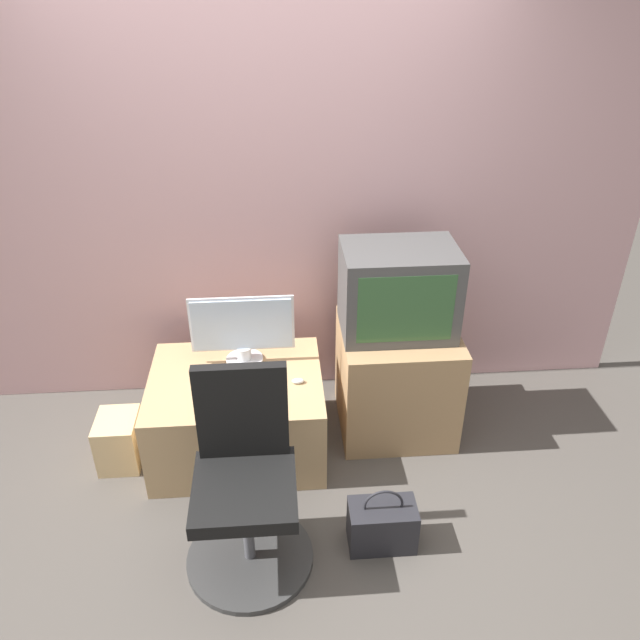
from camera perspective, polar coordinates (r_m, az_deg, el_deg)
ground_plane at (r=3.15m, az=-4.00°, el=-19.83°), size 12.00×12.00×0.00m
wall_back at (r=3.52m, az=-5.15°, el=11.85°), size 4.40×0.05×2.60m
desk at (r=3.50m, az=-7.52°, el=-8.41°), size 0.92×0.74×0.47m
side_stand at (r=3.61m, az=6.97°, el=-5.30°), size 0.64×0.61×0.64m
main_monitor at (r=3.37m, az=-7.10°, el=-0.89°), size 0.56×0.20×0.40m
keyboard at (r=3.27m, az=-6.56°, el=-6.13°), size 0.36×0.13×0.01m
mouse at (r=3.28m, az=-2.03°, el=-5.59°), size 0.06×0.04×0.03m
crt_tv at (r=3.33m, az=7.17°, el=2.70°), size 0.60×0.42×0.48m
office_chair at (r=2.86m, az=-6.80°, el=-15.24°), size 0.58×0.58×0.95m
cardboard_box_lower at (r=3.61m, az=-17.86°, el=-10.44°), size 0.22×0.26×0.29m
handbag at (r=3.08m, az=5.70°, el=-18.12°), size 0.31×0.18×0.34m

